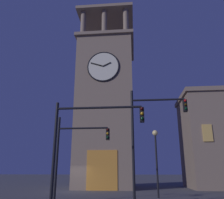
% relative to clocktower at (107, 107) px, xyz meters
% --- Properties ---
extents(ground_plane, '(200.00, 200.00, 0.00)m').
position_rel_clocktower_xyz_m(ground_plane, '(2.54, 5.22, -9.62)').
color(ground_plane, '#4C4C51').
extents(clocktower, '(7.29, 7.85, 24.53)m').
position_rel_clocktower_xyz_m(clocktower, '(0.00, 0.00, 0.00)').
color(clocktower, gray).
rests_on(clocktower, ground_plane).
extents(traffic_signal_near, '(3.52, 0.41, 5.42)m').
position_rel_clocktower_xyz_m(traffic_signal_near, '(0.53, 13.22, -6.16)').
color(traffic_signal_near, black).
rests_on(traffic_signal_near, ground_plane).
extents(traffic_signal_mid, '(4.59, 0.41, 5.37)m').
position_rel_clocktower_xyz_m(traffic_signal_mid, '(-0.95, 16.89, -5.91)').
color(traffic_signal_mid, black).
rests_on(traffic_signal_mid, ground_plane).
extents(traffic_signal_far, '(3.41, 0.41, 6.77)m').
position_rel_clocktower_xyz_m(traffic_signal_far, '(-4.26, 14.40, -5.27)').
color(traffic_signal_far, black).
rests_on(traffic_signal_far, ground_plane).
extents(street_lamp, '(0.44, 0.44, 5.03)m').
position_rel_clocktower_xyz_m(street_lamp, '(-5.05, 9.62, -6.11)').
color(street_lamp, black).
rests_on(street_lamp, ground_plane).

